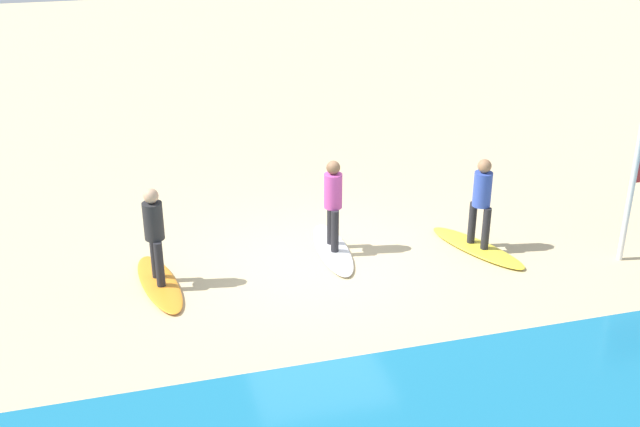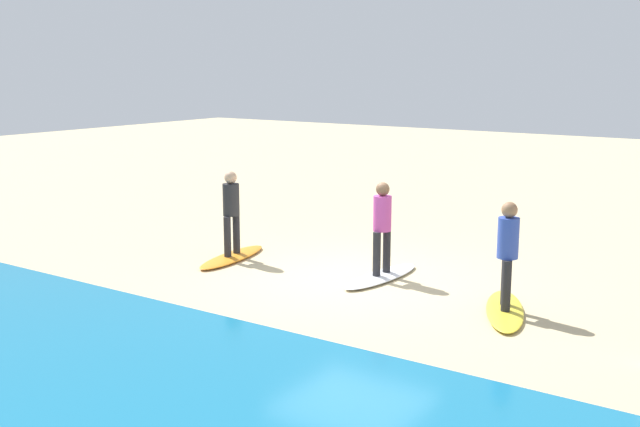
{
  "view_description": "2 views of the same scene",
  "coord_description": "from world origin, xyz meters",
  "px_view_note": "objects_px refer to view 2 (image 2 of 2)",
  "views": [
    {
      "loc": [
        3.11,
        11.67,
        6.39
      ],
      "look_at": [
        0.1,
        0.67,
        1.22
      ],
      "focal_mm": 43.83,
      "sensor_mm": 36.0,
      "label": 1
    },
    {
      "loc": [
        -6.97,
        11.26,
        3.75
      ],
      "look_at": [
        0.5,
        0.36,
        1.18
      ],
      "focal_mm": 43.4,
      "sensor_mm": 36.0,
      "label": 2
    }
  ],
  "objects_px": {
    "surfboard_yellow": "(505,310)",
    "surfboard_white": "(381,276)",
    "surfer_yellow": "(508,247)",
    "surfer_white": "(382,221)",
    "surfboard_orange": "(232,257)",
    "surfer_orange": "(231,207)"
  },
  "relations": [
    {
      "from": "surfer_yellow",
      "to": "surfer_orange",
      "type": "height_order",
      "value": "same"
    },
    {
      "from": "surfer_yellow",
      "to": "surfboard_white",
      "type": "bearing_deg",
      "value": -13.72
    },
    {
      "from": "surfboard_orange",
      "to": "surfer_orange",
      "type": "xyz_separation_m",
      "value": [
        0.0,
        0.0,
        0.99
      ]
    },
    {
      "from": "surfboard_yellow",
      "to": "surfboard_white",
      "type": "height_order",
      "value": "same"
    },
    {
      "from": "surfer_yellow",
      "to": "surfer_white",
      "type": "distance_m",
      "value": 2.6
    },
    {
      "from": "surfer_white",
      "to": "surfer_orange",
      "type": "height_order",
      "value": "same"
    },
    {
      "from": "surfboard_white",
      "to": "surfboard_orange",
      "type": "distance_m",
      "value": 3.12
    },
    {
      "from": "surfboard_white",
      "to": "surfboard_orange",
      "type": "relative_size",
      "value": 1.0
    },
    {
      "from": "surfboard_white",
      "to": "surfer_white",
      "type": "xyz_separation_m",
      "value": [
        -0.0,
        0.0,
        0.99
      ]
    },
    {
      "from": "surfboard_orange",
      "to": "surfer_orange",
      "type": "bearing_deg",
      "value": -8.77
    },
    {
      "from": "surfer_yellow",
      "to": "surfboard_white",
      "type": "relative_size",
      "value": 0.78
    },
    {
      "from": "surfer_white",
      "to": "surfer_orange",
      "type": "distance_m",
      "value": 3.12
    },
    {
      "from": "surfboard_yellow",
      "to": "surfboard_orange",
      "type": "bearing_deg",
      "value": -114.75
    },
    {
      "from": "surfer_yellow",
      "to": "surfboard_white",
      "type": "height_order",
      "value": "surfer_yellow"
    },
    {
      "from": "surfboard_orange",
      "to": "surfer_orange",
      "type": "relative_size",
      "value": 1.28
    },
    {
      "from": "surfboard_orange",
      "to": "surfboard_yellow",
      "type": "bearing_deg",
      "value": 79.39
    },
    {
      "from": "surfboard_yellow",
      "to": "surfboard_white",
      "type": "distance_m",
      "value": 2.6
    },
    {
      "from": "surfer_yellow",
      "to": "surfboard_yellow",
      "type": "bearing_deg",
      "value": 90.0
    },
    {
      "from": "surfboard_white",
      "to": "surfer_white",
      "type": "relative_size",
      "value": 1.28
    },
    {
      "from": "surfer_yellow",
      "to": "surfboard_orange",
      "type": "distance_m",
      "value": 5.71
    },
    {
      "from": "surfboard_yellow",
      "to": "surfboard_white",
      "type": "relative_size",
      "value": 1.0
    },
    {
      "from": "surfboard_yellow",
      "to": "surfer_orange",
      "type": "relative_size",
      "value": 1.28
    }
  ]
}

